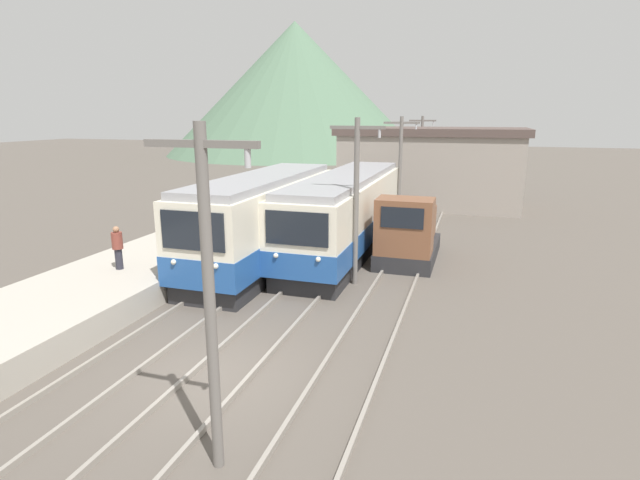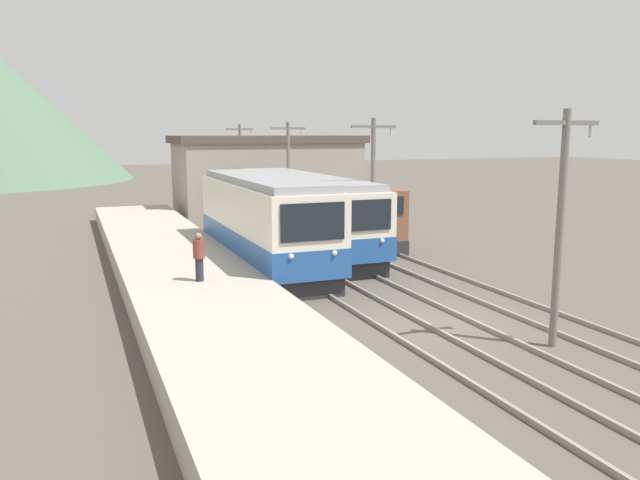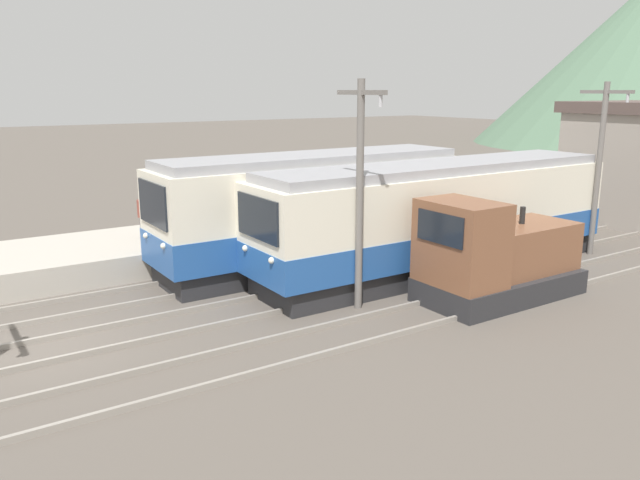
% 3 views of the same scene
% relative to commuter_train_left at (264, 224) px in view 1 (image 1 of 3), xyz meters
% --- Properties ---
extents(ground_plane, '(200.00, 200.00, 0.00)m').
position_rel_commuter_train_left_xyz_m(ground_plane, '(2.60, -9.13, -1.78)').
color(ground_plane, '#564F47').
extents(platform_left, '(4.50, 54.00, 0.87)m').
position_rel_commuter_train_left_xyz_m(platform_left, '(-3.65, -9.13, -1.35)').
color(platform_left, '#ADA599').
rests_on(platform_left, ground).
extents(track_left, '(1.54, 60.00, 0.14)m').
position_rel_commuter_train_left_xyz_m(track_left, '(-0.00, -9.13, -1.71)').
color(track_left, gray).
rests_on(track_left, ground).
extents(track_center, '(1.54, 60.00, 0.14)m').
position_rel_commuter_train_left_xyz_m(track_center, '(2.80, -9.13, -1.71)').
color(track_center, gray).
rests_on(track_center, ground).
extents(track_right, '(1.54, 60.00, 0.14)m').
position_rel_commuter_train_left_xyz_m(track_right, '(5.80, -9.13, -1.71)').
color(track_right, gray).
rests_on(track_right, ground).
extents(commuter_train_left, '(2.84, 11.13, 3.85)m').
position_rel_commuter_train_left_xyz_m(commuter_train_left, '(0.00, 0.00, 0.00)').
color(commuter_train_left, '#28282B').
rests_on(commuter_train_left, ground).
extents(commuter_train_center, '(2.84, 13.52, 3.63)m').
position_rel_commuter_train_left_xyz_m(commuter_train_center, '(2.80, 3.13, -0.09)').
color(commuter_train_center, '#28282B').
rests_on(commuter_train_center, ground).
extents(shunting_locomotive, '(2.40, 4.98, 3.00)m').
position_rel_commuter_train_left_xyz_m(shunting_locomotive, '(5.80, 2.46, -0.57)').
color(shunting_locomotive, '#28282B').
rests_on(shunting_locomotive, ground).
extents(catenary_mast_near, '(2.00, 0.20, 6.19)m').
position_rel_commuter_train_left_xyz_m(catenary_mast_near, '(4.31, -11.96, 1.63)').
color(catenary_mast_near, slate).
rests_on(catenary_mast_near, ground).
extents(catenary_mast_mid, '(2.00, 0.20, 6.19)m').
position_rel_commuter_train_left_xyz_m(catenary_mast_mid, '(4.31, -1.29, 1.63)').
color(catenary_mast_mid, slate).
rests_on(catenary_mast_mid, ground).
extents(catenary_mast_far, '(2.00, 0.20, 6.19)m').
position_rel_commuter_train_left_xyz_m(catenary_mast_far, '(4.31, 9.39, 1.63)').
color(catenary_mast_far, slate).
rests_on(catenary_mast_far, ground).
extents(catenary_mast_distant, '(2.00, 0.20, 6.19)m').
position_rel_commuter_train_left_xyz_m(catenary_mast_distant, '(4.31, 20.07, 1.63)').
color(catenary_mast_distant, slate).
rests_on(catenary_mast_distant, ground).
extents(person_on_platform, '(0.38, 0.38, 1.58)m').
position_rel_commuter_train_left_xyz_m(person_on_platform, '(-3.61, -4.69, -0.06)').
color(person_on_platform, '#282833').
rests_on(person_on_platform, platform_left).
extents(station_building, '(12.60, 6.30, 5.40)m').
position_rel_commuter_train_left_xyz_m(station_building, '(5.32, 16.87, 0.95)').
color(station_building, gray).
rests_on(station_building, ground).
extents(mountain_backdrop, '(41.36, 41.36, 20.44)m').
position_rel_commuter_train_left_xyz_m(mountain_backdrop, '(-20.30, 59.55, 8.44)').
color(mountain_backdrop, '#517056').
rests_on(mountain_backdrop, ground).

